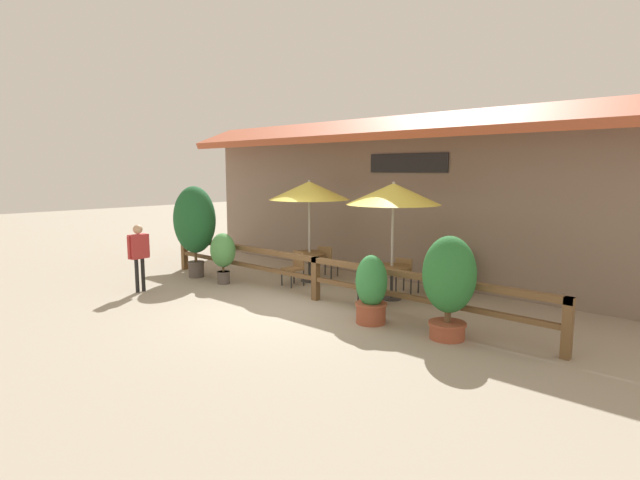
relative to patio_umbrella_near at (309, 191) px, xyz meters
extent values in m
plane|color=#9E937F|center=(1.42, -2.35, -2.31)|extent=(60.00, 60.00, 0.00)
cube|color=gray|center=(1.42, 1.85, -0.51)|extent=(14.00, 0.40, 3.60)
cube|color=#B25133|center=(1.42, 1.30, 1.56)|extent=(14.28, 1.48, 0.70)
cube|color=black|center=(1.84, 1.62, 0.69)|extent=(2.23, 0.04, 0.47)
cube|color=brown|center=(1.42, -1.30, -1.42)|extent=(10.40, 0.14, 0.11)
cube|color=brown|center=(1.42, -1.30, -1.84)|extent=(10.40, 0.10, 0.09)
cube|color=brown|center=(-3.71, -1.30, -1.84)|extent=(0.14, 0.14, 0.95)
cube|color=brown|center=(1.42, -1.30, -1.84)|extent=(0.14, 0.14, 0.95)
cube|color=brown|center=(6.55, -1.30, -1.84)|extent=(0.14, 0.14, 0.95)
cylinder|color=#B7B2A8|center=(0.00, 0.00, -1.24)|extent=(0.06, 0.06, 2.16)
cone|color=#EAD64C|center=(0.00, 0.00, 0.00)|extent=(2.04, 2.04, 0.46)
sphere|color=#B2ADA3|center=(0.00, 0.00, 0.23)|extent=(0.07, 0.07, 0.07)
cylinder|color=brown|center=(0.00, 0.00, -1.59)|extent=(0.82, 0.82, 0.05)
cylinder|color=#333333|center=(0.00, 0.00, -1.97)|extent=(0.07, 0.07, 0.70)
cylinder|color=#333333|center=(0.00, 0.00, -2.30)|extent=(0.45, 0.45, 0.03)
cube|color=olive|center=(0.07, -0.68, -1.90)|extent=(0.46, 0.46, 0.05)
cube|color=olive|center=(0.10, -0.49, -1.67)|extent=(0.40, 0.08, 0.40)
cylinder|color=#2D2D2D|center=(-0.14, -0.85, -2.12)|extent=(0.04, 0.04, 0.39)
cylinder|color=#2D2D2D|center=(0.24, -0.89, -2.12)|extent=(0.04, 0.04, 0.39)
cylinder|color=#2D2D2D|center=(-0.09, -0.47, -2.12)|extent=(0.04, 0.04, 0.39)
cylinder|color=#2D2D2D|center=(0.28, -0.51, -2.12)|extent=(0.04, 0.04, 0.39)
cube|color=olive|center=(0.04, 0.68, -1.90)|extent=(0.51, 0.51, 0.05)
cube|color=olive|center=(0.08, 0.50, -1.67)|extent=(0.40, 0.13, 0.40)
cylinder|color=#2D2D2D|center=(0.18, 0.91, -2.12)|extent=(0.04, 0.04, 0.39)
cylinder|color=#2D2D2D|center=(-0.19, 0.82, -2.12)|extent=(0.04, 0.04, 0.39)
cylinder|color=#2D2D2D|center=(0.27, 0.54, -2.12)|extent=(0.04, 0.04, 0.39)
cylinder|color=#2D2D2D|center=(-0.10, 0.45, -2.12)|extent=(0.04, 0.04, 0.39)
cylinder|color=#B7B2A8|center=(2.60, -0.12, -1.24)|extent=(0.06, 0.06, 2.16)
cone|color=#EAD64C|center=(2.60, -0.12, 0.00)|extent=(2.04, 2.04, 0.46)
sphere|color=#B2ADA3|center=(2.60, -0.12, 0.23)|extent=(0.07, 0.07, 0.07)
cylinder|color=brown|center=(2.60, -0.12, -1.59)|extent=(0.82, 0.82, 0.05)
cylinder|color=#333333|center=(2.60, -0.12, -1.97)|extent=(0.07, 0.07, 0.70)
cylinder|color=#333333|center=(2.60, -0.12, -2.30)|extent=(0.45, 0.45, 0.03)
cube|color=olive|center=(2.55, -0.80, -1.90)|extent=(0.48, 0.48, 0.05)
cube|color=olive|center=(2.58, -0.61, -1.67)|extent=(0.40, 0.10, 0.40)
cylinder|color=#2D2D2D|center=(2.33, -0.96, -2.12)|extent=(0.04, 0.04, 0.39)
cylinder|color=#2D2D2D|center=(2.70, -1.02, -2.12)|extent=(0.04, 0.04, 0.39)
cylinder|color=#2D2D2D|center=(2.39, -0.58, -2.12)|extent=(0.04, 0.04, 0.39)
cylinder|color=#2D2D2D|center=(2.77, -0.64, -2.12)|extent=(0.04, 0.04, 0.39)
cube|color=olive|center=(2.57, 0.57, -1.90)|extent=(0.46, 0.46, 0.05)
cube|color=olive|center=(2.59, 0.38, -1.67)|extent=(0.40, 0.07, 0.40)
cylinder|color=#2D2D2D|center=(2.75, 0.77, -2.12)|extent=(0.04, 0.04, 0.39)
cylinder|color=#2D2D2D|center=(2.37, 0.74, -2.12)|extent=(0.04, 0.04, 0.39)
cylinder|color=#2D2D2D|center=(2.78, 0.40, -2.12)|extent=(0.04, 0.04, 0.39)
cylinder|color=#2D2D2D|center=(2.40, 0.36, -2.12)|extent=(0.04, 0.04, 0.39)
cylinder|color=#9E4C33|center=(4.78, -1.67, -2.17)|extent=(0.59, 0.59, 0.28)
cylinder|color=#9E4C33|center=(4.78, -1.67, -2.05)|extent=(0.63, 0.63, 0.04)
cylinder|color=brown|center=(4.78, -1.67, -1.84)|extent=(0.11, 0.11, 0.39)
ellipsoid|color=#287033|center=(4.78, -1.67, -1.21)|extent=(0.90, 0.81, 1.29)
cylinder|color=#9E4C33|center=(3.31, -1.83, -2.12)|extent=(0.55, 0.55, 0.38)
cylinder|color=#9E4C33|center=(3.31, -1.83, -1.95)|extent=(0.59, 0.59, 0.04)
ellipsoid|color=#338442|center=(3.31, -1.83, -1.52)|extent=(0.61, 0.55, 0.97)
cylinder|color=#564C47|center=(-1.37, -1.68, -2.16)|extent=(0.30, 0.30, 0.31)
cylinder|color=#564C47|center=(-1.37, -1.68, -2.02)|extent=(0.33, 0.33, 0.04)
cylinder|color=brown|center=(-1.37, -1.68, -1.88)|extent=(0.05, 0.05, 0.25)
ellipsoid|color=#4C934C|center=(-1.37, -1.68, -1.46)|extent=(0.67, 0.60, 0.85)
cylinder|color=#564C47|center=(-2.57, -1.68, -2.11)|extent=(0.40, 0.40, 0.42)
cylinder|color=#564C47|center=(-2.57, -1.68, -1.92)|extent=(0.44, 0.44, 0.04)
cylinder|color=brown|center=(-2.57, -1.68, -1.63)|extent=(0.07, 0.07, 0.53)
ellipsoid|color=#1E5B2D|center=(-2.57, -1.68, -0.78)|extent=(1.17, 1.05, 1.76)
cylinder|color=brown|center=(3.38, 1.20, -2.13)|extent=(0.52, 0.52, 0.36)
cylinder|color=brown|center=(3.38, 1.20, -1.97)|extent=(0.56, 0.56, 0.04)
ellipsoid|color=#3D8E38|center=(3.38, 1.20, -1.61)|extent=(0.83, 0.75, 0.80)
cylinder|color=black|center=(-2.12, -3.43, -1.92)|extent=(0.09, 0.09, 0.79)
cylinder|color=black|center=(-2.11, -3.59, -1.92)|extent=(0.09, 0.09, 0.79)
cube|color=#B23333|center=(-2.12, -3.51, -1.24)|extent=(0.22, 0.44, 0.56)
cylinder|color=#B23333|center=(-2.13, -3.27, -1.24)|extent=(0.07, 0.07, 0.53)
cylinder|color=#B23333|center=(-2.10, -3.75, -1.24)|extent=(0.07, 0.07, 0.53)
sphere|color=tan|center=(-2.12, -3.51, -0.84)|extent=(0.21, 0.21, 0.21)
camera|label=1|loc=(8.65, -9.11, 0.49)|focal=28.00mm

